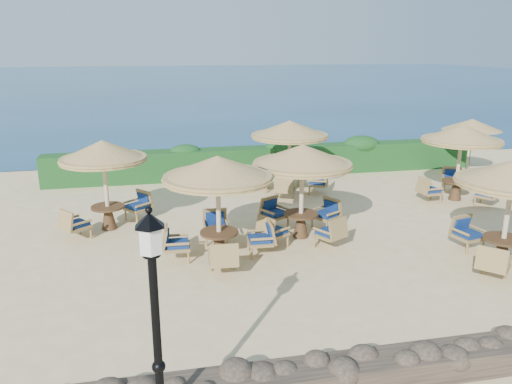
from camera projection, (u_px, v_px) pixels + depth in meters
name	position (u px, v px, depth m)	size (l,w,h in m)	color
ground	(329.00, 237.00, 14.12)	(120.00, 120.00, 0.00)	beige
sea	(180.00, 80.00, 79.90)	(160.00, 160.00, 0.00)	navy
hedge	(270.00, 161.00, 20.72)	(18.00, 0.90, 1.20)	#133C18
stone_wall	(456.00, 359.00, 8.24)	(15.00, 0.65, 0.44)	brown
lamp_post	(157.00, 343.00, 6.36)	(0.44, 0.44, 3.31)	black
extra_parasol	(472.00, 125.00, 19.92)	(2.30, 2.30, 2.41)	beige
cafe_set_0	(218.00, 189.00, 12.25)	(2.83, 2.83, 2.65)	beige
cafe_set_1	(302.00, 175.00, 13.62)	(2.78, 2.78, 2.65)	beige
cafe_set_2	(511.00, 192.00, 11.80)	(2.76, 2.76, 2.65)	beige
cafe_set_3	(104.00, 165.00, 14.20)	(2.62, 2.47, 2.65)	beige
cafe_set_4	(289.00, 144.00, 17.93)	(2.85, 2.85, 2.65)	beige
cafe_set_5	(461.00, 147.00, 17.01)	(2.77, 2.77, 2.65)	beige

